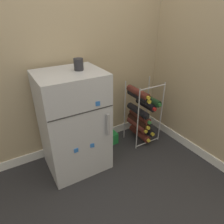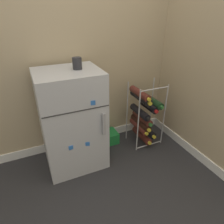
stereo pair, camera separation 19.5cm
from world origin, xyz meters
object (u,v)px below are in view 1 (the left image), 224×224
at_px(wine_rack, 141,113).
at_px(fridge_top_cup, 79,64).
at_px(mini_fridge, 74,123).
at_px(soda_box, 106,138).

distance_m(wine_rack, fridge_top_cup, 0.92).
bearing_deg(wine_rack, fridge_top_cup, -179.76).
bearing_deg(mini_fridge, fridge_top_cup, 3.46).
bearing_deg(mini_fridge, wine_rack, 0.61).
distance_m(mini_fridge, wine_rack, 0.78).
xyz_separation_m(soda_box, fridge_top_cup, (-0.31, -0.15, 0.91)).
relative_size(mini_fridge, fridge_top_cup, 9.86).
bearing_deg(fridge_top_cup, wine_rack, 0.24).
height_order(mini_fridge, fridge_top_cup, fridge_top_cup).
xyz_separation_m(mini_fridge, wine_rack, (0.77, 0.01, -0.12)).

